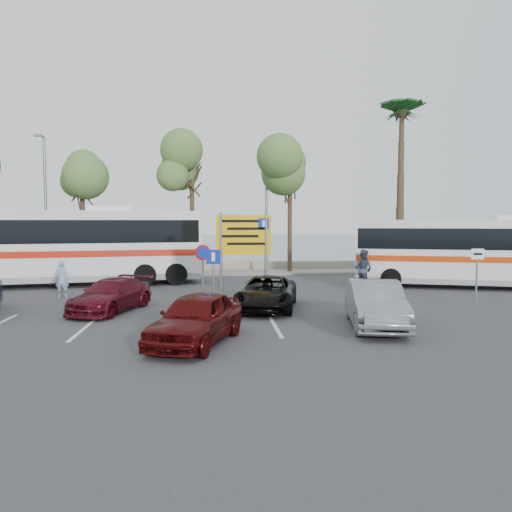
{
  "coord_description": "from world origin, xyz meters",
  "views": [
    {
      "loc": [
        -0.15,
        -16.62,
        3.24
      ],
      "look_at": [
        1.48,
        3.0,
        1.87
      ],
      "focal_mm": 35.0,
      "sensor_mm": 36.0,
      "label": 1
    }
  ],
  "objects": [
    {
      "name": "tree_mid",
      "position": [
        -1.5,
        14.0,
        6.65
      ],
      "size": [
        3.2,
        3.2,
        8.0
      ],
      "color": "#382619",
      "rests_on": "kerb_strip"
    },
    {
      "name": "sign_no_stop",
      "position": [
        -0.6,
        2.38,
        1.58
      ],
      "size": [
        0.6,
        0.08,
        2.35
      ],
      "color": "slate",
      "rests_on": "ground"
    },
    {
      "name": "street_lamp_right",
      "position": [
        3.0,
        13.52,
        4.6
      ],
      "size": [
        0.45,
        1.15,
        8.01
      ],
      "color": "slate",
      "rests_on": "kerb_strip"
    },
    {
      "name": "car_silver_b",
      "position": [
        4.74,
        -1.89,
        0.71
      ],
      "size": [
        2.2,
        4.48,
        1.41
      ],
      "primitive_type": "imported",
      "rotation": [
        0.0,
        0.0,
        -0.17
      ],
      "color": "gray",
      "rests_on": "ground"
    },
    {
      "name": "seawall",
      "position": [
        0.0,
        16.0,
        0.3
      ],
      "size": [
        48.0,
        0.8,
        0.6
      ],
      "primitive_type": "cube",
      "color": "gray",
      "rests_on": "ground"
    },
    {
      "name": "coach_bus_left",
      "position": [
        -7.41,
        9.13,
        1.86
      ],
      "size": [
        13.18,
        5.01,
        4.02
      ],
      "color": "silver",
      "rests_on": "ground"
    },
    {
      "name": "ground",
      "position": [
        0.0,
        0.0,
        0.0
      ],
      "size": [
        120.0,
        120.0,
        0.0
      ],
      "primitive_type": "plane",
      "color": "#333335",
      "rests_on": "ground"
    },
    {
      "name": "sign_taxi",
      "position": [
        9.8,
        1.49,
        1.42
      ],
      "size": [
        0.5,
        0.07,
        2.2
      ],
      "color": "slate",
      "rests_on": "ground"
    },
    {
      "name": "pedestrian_far",
      "position": [
        6.9,
        6.5,
        0.95
      ],
      "size": [
        1.16,
        1.16,
        1.9
      ],
      "primitive_type": "imported",
      "rotation": [
        0.0,
        0.0,
        2.33
      ],
      "color": "#363C51",
      "rests_on": "ground"
    },
    {
      "name": "tree_left",
      "position": [
        -8.0,
        14.0,
        6.0
      ],
      "size": [
        3.2,
        3.2,
        7.2
      ],
      "color": "#382619",
      "rests_on": "kerb_strip"
    },
    {
      "name": "lane_markings",
      "position": [
        -1.14,
        -1.0,
        0.0
      ],
      "size": [
        12.02,
        4.2,
        0.01
      ],
      "primitive_type": null,
      "color": "silver",
      "rests_on": "ground"
    },
    {
      "name": "tree_right",
      "position": [
        4.5,
        14.0,
        6.17
      ],
      "size": [
        3.2,
        3.2,
        7.4
      ],
      "color": "#382619",
      "rests_on": "kerb_strip"
    },
    {
      "name": "car_red",
      "position": [
        -0.64,
        -3.5,
        0.68
      ],
      "size": [
        2.89,
        4.32,
        1.36
      ],
      "primitive_type": "imported",
      "rotation": [
        0.0,
        0.0,
        -0.35
      ],
      "color": "#4D0B0B",
      "rests_on": "ground"
    },
    {
      "name": "palm_tree",
      "position": [
        11.5,
        14.0,
        9.87
      ],
      "size": [
        4.8,
        4.8,
        11.2
      ],
      "color": "#382619",
      "rests_on": "kerb_strip"
    },
    {
      "name": "suv_black",
      "position": [
        1.76,
        1.5,
        0.61
      ],
      "size": [
        2.87,
        4.7,
        1.22
      ],
      "primitive_type": "imported",
      "rotation": [
        0.0,
        0.0,
        -0.2
      ],
      "color": "black",
      "rests_on": "ground"
    },
    {
      "name": "sea",
      "position": [
        0.0,
        60.0,
        0.01
      ],
      "size": [
        140.0,
        140.0,
        0.0
      ],
      "primitive_type": "plane",
      "color": "#425E6A",
      "rests_on": "ground"
    },
    {
      "name": "sign_parking",
      "position": [
        -0.2,
        0.79,
        1.47
      ],
      "size": [
        0.5,
        0.07,
        2.25
      ],
      "color": "slate",
      "rests_on": "ground"
    },
    {
      "name": "direction_sign",
      "position": [
        1.0,
        3.2,
        2.43
      ],
      "size": [
        2.2,
        0.12,
        3.6
      ],
      "color": "slate",
      "rests_on": "ground"
    },
    {
      "name": "coach_bus_right",
      "position": [
        12.44,
        6.5,
        1.64
      ],
      "size": [
        11.55,
        5.76,
        3.54
      ],
      "color": "silver",
      "rests_on": "ground"
    },
    {
      "name": "pedestrian_near",
      "position": [
        -6.61,
        5.0,
        0.8
      ],
      "size": [
        0.6,
        0.41,
        1.6
      ],
      "primitive_type": "imported",
      "rotation": [
        0.0,
        0.0,
        3.09
      ],
      "color": "#819CBB",
      "rests_on": "ground"
    },
    {
      "name": "kerb_strip",
      "position": [
        0.0,
        14.0,
        0.07
      ],
      "size": [
        44.0,
        2.4,
        0.15
      ],
      "primitive_type": "cube",
      "color": "gray",
      "rests_on": "ground"
    },
    {
      "name": "street_lamp_left",
      "position": [
        -10.0,
        13.52,
        4.6
      ],
      "size": [
        0.45,
        1.15,
        8.01
      ],
      "color": "slate",
      "rests_on": "kerb_strip"
    },
    {
      "name": "car_maroon",
      "position": [
        -3.87,
        1.5,
        0.59
      ],
      "size": [
        2.86,
        4.35,
        1.17
      ],
      "primitive_type": "imported",
      "rotation": [
        0.0,
        0.0,
        -0.33
      ],
      "color": "#540E1A",
      "rests_on": "ground"
    }
  ]
}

